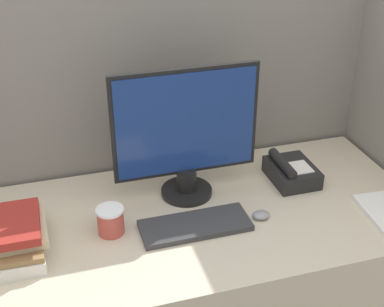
{
  "coord_description": "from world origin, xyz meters",
  "views": [
    {
      "loc": [
        -0.44,
        -1.08,
        1.84
      ],
      "look_at": [
        0.01,
        0.42,
        0.96
      ],
      "focal_mm": 50.0,
      "sensor_mm": 36.0,
      "label": 1
    }
  ],
  "objects_px": {
    "keyboard": "(195,225)",
    "monitor": "(186,136)",
    "book_stack": "(5,238)",
    "mouse": "(261,215)",
    "coffee_cup": "(111,221)",
    "desk_telephone": "(291,172)"
  },
  "relations": [
    {
      "from": "keyboard",
      "to": "monitor",
      "type": "bearing_deg",
      "value": 81.83
    },
    {
      "from": "monitor",
      "to": "book_stack",
      "type": "distance_m",
      "value": 0.68
    },
    {
      "from": "mouse",
      "to": "coffee_cup",
      "type": "relative_size",
      "value": 0.66
    },
    {
      "from": "mouse",
      "to": "coffee_cup",
      "type": "height_order",
      "value": "coffee_cup"
    },
    {
      "from": "coffee_cup",
      "to": "book_stack",
      "type": "xyz_separation_m",
      "value": [
        -0.33,
        -0.01,
        0.01
      ]
    },
    {
      "from": "mouse",
      "to": "desk_telephone",
      "type": "height_order",
      "value": "desk_telephone"
    },
    {
      "from": "desk_telephone",
      "to": "keyboard",
      "type": "bearing_deg",
      "value": -157.28
    },
    {
      "from": "monitor",
      "to": "mouse",
      "type": "relative_size",
      "value": 8.49
    },
    {
      "from": "keyboard",
      "to": "book_stack",
      "type": "height_order",
      "value": "book_stack"
    },
    {
      "from": "keyboard",
      "to": "mouse",
      "type": "height_order",
      "value": "mouse"
    },
    {
      "from": "keyboard",
      "to": "mouse",
      "type": "distance_m",
      "value": 0.24
    },
    {
      "from": "monitor",
      "to": "coffee_cup",
      "type": "height_order",
      "value": "monitor"
    },
    {
      "from": "keyboard",
      "to": "coffee_cup",
      "type": "xyz_separation_m",
      "value": [
        -0.27,
        0.06,
        0.04
      ]
    },
    {
      "from": "monitor",
      "to": "book_stack",
      "type": "relative_size",
      "value": 1.69
    },
    {
      "from": "mouse",
      "to": "desk_telephone",
      "type": "relative_size",
      "value": 0.3
    },
    {
      "from": "book_stack",
      "to": "desk_telephone",
      "type": "distance_m",
      "value": 1.06
    },
    {
      "from": "keyboard",
      "to": "mouse",
      "type": "relative_size",
      "value": 6.02
    },
    {
      "from": "mouse",
      "to": "book_stack",
      "type": "xyz_separation_m",
      "value": [
        -0.84,
        0.06,
        0.04
      ]
    },
    {
      "from": "monitor",
      "to": "coffee_cup",
      "type": "xyz_separation_m",
      "value": [
        -0.31,
        -0.16,
        -0.19
      ]
    },
    {
      "from": "book_stack",
      "to": "keyboard",
      "type": "bearing_deg",
      "value": -4.82
    },
    {
      "from": "coffee_cup",
      "to": "desk_telephone",
      "type": "xyz_separation_m",
      "value": [
        0.72,
        0.13,
        -0.01
      ]
    },
    {
      "from": "book_stack",
      "to": "coffee_cup",
      "type": "bearing_deg",
      "value": 1.06
    }
  ]
}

